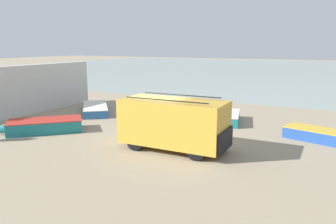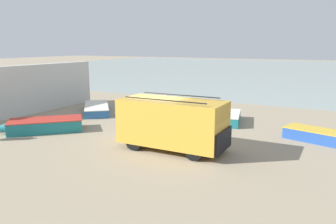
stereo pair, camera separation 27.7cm
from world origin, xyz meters
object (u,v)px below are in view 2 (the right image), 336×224
Objects in this scene: fishing_rowboat_3 at (229,117)px; fisherman_0 at (165,106)px; parked_van at (173,123)px; fishing_rowboat_1 at (336,139)px; fishing_rowboat_0 at (43,125)px; fishing_rowboat_2 at (97,108)px.

fisherman_0 is at bearing 104.21° from fishing_rowboat_3.
fisherman_0 is (-2.89, 4.56, -0.24)m from parked_van.
fisherman_0 is (-9.31, 0.27, 0.71)m from fishing_rowboat_1.
parked_van is 2.88× the size of fisherman_0.
parked_van reaches higher than fisherman_0.
fishing_rowboat_0 is 5.52m from fishing_rowboat_2.
fishing_rowboat_0 is 14.89m from fishing_rowboat_1.
fishing_rowboat_0 is at bearing 49.65° from fisherman_0.
fishing_rowboat_2 is (-0.92, 5.44, -0.07)m from fishing_rowboat_0.
fishing_rowboat_1 is at bearing 154.08° from fishing_rowboat_0.
fishing_rowboat_1 is 3.19× the size of fisherman_0.
fishing_rowboat_3 is (9.09, 1.48, 0.02)m from fishing_rowboat_2.
parked_van is 0.90× the size of fishing_rowboat_1.
parked_van is at bearing -160.44° from fishing_rowboat_2.
parked_van is 1.06× the size of fishing_rowboat_2.
fishing_rowboat_1 is at bearing -133.05° from fishing_rowboat_2.
fishing_rowboat_3 is (-5.91, 2.08, -0.00)m from fishing_rowboat_1.
fisherman_0 is (4.76, 5.12, 0.66)m from fishing_rowboat_0.
fishing_rowboat_0 is 0.90× the size of fishing_rowboat_2.
fisherman_0 is (-3.41, -1.81, 0.71)m from fishing_rowboat_3.
fisherman_0 is at bearing -166.40° from fishing_rowboat_1.
fishing_rowboat_0 is 7.02m from fisherman_0.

